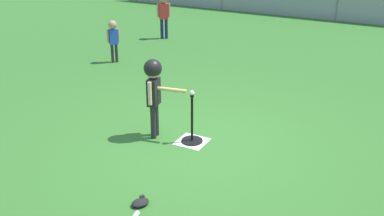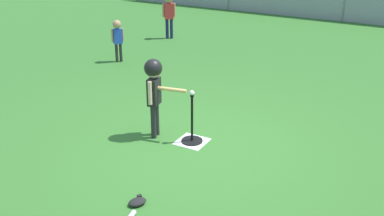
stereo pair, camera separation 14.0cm
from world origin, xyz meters
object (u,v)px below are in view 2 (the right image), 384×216
at_px(baseball_on_tee, 192,93).
at_px(fielder_near_left, 169,10).
at_px(fielder_near_right, 118,35).
at_px(glove_outfield_drop, 137,202).
at_px(batting_tee, 192,134).
at_px(batter_child, 154,82).

distance_m(baseball_on_tee, fielder_near_left, 6.23).
distance_m(baseball_on_tee, fielder_near_right, 4.38).
bearing_deg(glove_outfield_drop, fielder_near_left, 118.85).
bearing_deg(baseball_on_tee, fielder_near_right, 141.72).
bearing_deg(glove_outfield_drop, batting_tee, 97.22).
bearing_deg(glove_outfield_drop, batter_child, 116.25).
bearing_deg(fielder_near_right, batting_tee, -38.28).
height_order(baseball_on_tee, fielder_near_right, fielder_near_right).
distance_m(fielder_near_left, fielder_near_right, 2.41).
bearing_deg(fielder_near_left, baseball_on_tee, -55.26).
bearing_deg(fielder_near_left, glove_outfield_drop, -61.15).
bearing_deg(glove_outfield_drop, fielder_near_right, 129.50).
height_order(baseball_on_tee, glove_outfield_drop, baseball_on_tee).
distance_m(batting_tee, fielder_near_left, 6.26).
bearing_deg(fielder_near_right, batter_child, -44.60).
relative_size(fielder_near_right, glove_outfield_drop, 3.62).
bearing_deg(fielder_near_right, fielder_near_left, 92.70).
distance_m(baseball_on_tee, batter_child, 0.60).
height_order(batter_child, fielder_near_right, batter_child).
bearing_deg(fielder_near_right, glove_outfield_drop, -50.50).
bearing_deg(glove_outfield_drop, baseball_on_tee, 97.22).
relative_size(batting_tee, fielder_near_left, 0.62).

